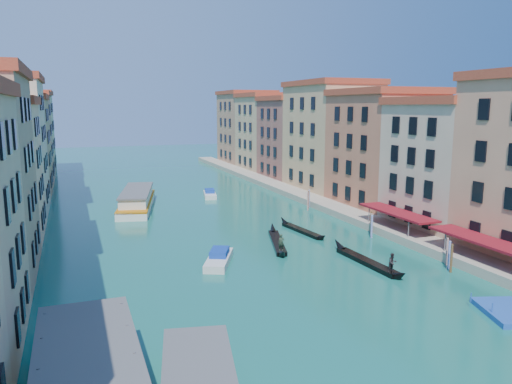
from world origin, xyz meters
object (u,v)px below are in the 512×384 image
vaporetto_far (137,200)px  blue_dock (508,312)px  gondola_fore (277,241)px  gondola_right (368,260)px

vaporetto_far → blue_dock: vaporetto_far is taller
vaporetto_far → gondola_fore: 30.98m
blue_dock → gondola_fore: bearing=128.1°
gondola_right → blue_dock: size_ratio=2.08×
gondola_right → blue_dock: 15.07m
gondola_right → blue_dock: gondola_right is taller
gondola_fore → blue_dock: size_ratio=2.05×
gondola_fore → blue_dock: (9.24, -25.10, -0.21)m
gondola_fore → gondola_right: gondola_fore is taller
vaporetto_far → gondola_right: (18.77, -38.57, -0.85)m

